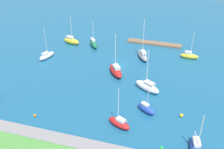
# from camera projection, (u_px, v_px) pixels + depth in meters

# --- Properties ---
(water) EXTENTS (160.00, 160.00, 0.00)m
(water) POSITION_uv_depth(u_px,v_px,m) (120.00, 65.00, 84.89)
(water) COLOR #19567F
(water) RESTS_ON ground
(pier_dock) EXTENTS (18.85, 2.70, 0.66)m
(pier_dock) POSITION_uv_depth(u_px,v_px,m) (154.00, 43.00, 97.54)
(pier_dock) COLOR brown
(pier_dock) RESTS_ON ground
(breakwater) EXTENTS (60.98, 3.14, 1.04)m
(breakwater) POSITION_uv_depth(u_px,v_px,m) (75.00, 144.00, 56.42)
(breakwater) COLOR gray
(breakwater) RESTS_ON ground
(sailboat_white_far_north) EXTENTS (7.70, 5.56, 11.85)m
(sailboat_white_far_north) POSITION_uv_depth(u_px,v_px,m) (147.00, 86.00, 72.77)
(sailboat_white_far_north) COLOR white
(sailboat_white_far_north) RESTS_ON water
(sailboat_red_outer_mooring) EXTENTS (6.31, 7.28, 12.61)m
(sailboat_red_outer_mooring) POSITION_uv_depth(u_px,v_px,m) (116.00, 71.00, 79.58)
(sailboat_red_outer_mooring) COLOR red
(sailboat_red_outer_mooring) RESTS_ON water
(sailboat_blue_off_beacon) EXTENTS (5.09, 3.98, 9.13)m
(sailboat_blue_off_beacon) POSITION_uv_depth(u_px,v_px,m) (146.00, 109.00, 65.32)
(sailboat_blue_off_beacon) COLOR #2347B2
(sailboat_blue_off_beacon) RESTS_ON water
(sailboat_yellow_mid_basin) EXTENTS (6.47, 3.35, 10.92)m
(sailboat_yellow_mid_basin) POSITION_uv_depth(u_px,v_px,m) (71.00, 41.00, 97.31)
(sailboat_yellow_mid_basin) COLOR yellow
(sailboat_yellow_mid_basin) RESTS_ON water
(sailboat_gray_lone_south) EXTENTS (5.29, 7.20, 12.97)m
(sailboat_gray_lone_south) POSITION_uv_depth(u_px,v_px,m) (143.00, 55.00, 87.98)
(sailboat_gray_lone_south) COLOR gray
(sailboat_gray_lone_south) RESTS_ON water
(sailboat_green_lone_north) EXTENTS (4.98, 5.87, 9.12)m
(sailboat_green_lone_north) POSITION_uv_depth(u_px,v_px,m) (93.00, 44.00, 95.28)
(sailboat_green_lone_north) COLOR #19724C
(sailboat_green_lone_north) RESTS_ON water
(sailboat_white_by_breakwater) EXTENTS (3.59, 6.27, 10.08)m
(sailboat_white_by_breakwater) POSITION_uv_depth(u_px,v_px,m) (47.00, 56.00, 88.24)
(sailboat_white_by_breakwater) COLOR white
(sailboat_white_by_breakwater) RESTS_ON water
(sailboat_red_far_south) EXTENTS (5.95, 4.08, 9.91)m
(sailboat_red_far_south) POSITION_uv_depth(u_px,v_px,m) (119.00, 123.00, 61.08)
(sailboat_red_far_south) COLOR red
(sailboat_red_far_south) RESTS_ON water
(sailboat_blue_center_basin) EXTENTS (3.50, 7.18, 9.77)m
(sailboat_blue_center_basin) POSITION_uv_depth(u_px,v_px,m) (196.00, 148.00, 54.54)
(sailboat_blue_center_basin) COLOR #2347B2
(sailboat_blue_center_basin) RESTS_ON water
(sailboat_yellow_near_pier) EXTENTS (5.65, 1.68, 9.39)m
(sailboat_yellow_near_pier) POSITION_uv_depth(u_px,v_px,m) (189.00, 56.00, 88.10)
(sailboat_yellow_near_pier) COLOR yellow
(sailboat_yellow_near_pier) RESTS_ON water
(mooring_buoy_yellow) EXTENTS (0.85, 0.85, 0.85)m
(mooring_buoy_yellow) POSITION_uv_depth(u_px,v_px,m) (181.00, 115.00, 64.15)
(mooring_buoy_yellow) COLOR yellow
(mooring_buoy_yellow) RESTS_ON water
(mooring_buoy_orange) EXTENTS (0.67, 0.67, 0.67)m
(mooring_buoy_orange) POSITION_uv_depth(u_px,v_px,m) (35.00, 115.00, 64.22)
(mooring_buoy_orange) COLOR orange
(mooring_buoy_orange) RESTS_ON water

